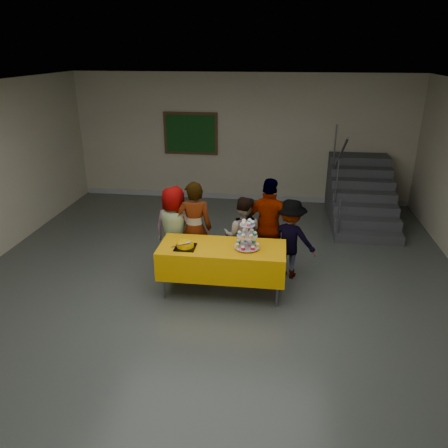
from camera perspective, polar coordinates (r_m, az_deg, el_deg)
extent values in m
plane|color=#4C514C|center=(6.41, -2.19, -11.10)|extent=(10.00, 10.00, 0.00)
cube|color=#B5AE92|center=(10.52, 2.32, 11.06)|extent=(8.00, 0.04, 3.00)
cube|color=silver|center=(5.39, -2.66, 16.65)|extent=(8.00, 10.00, 0.04)
cube|color=#999999|center=(10.87, 2.19, 3.57)|extent=(7.90, 0.03, 0.12)
cylinder|color=#595960|center=(6.56, -7.92, -6.79)|extent=(0.04, 0.04, 0.73)
cylinder|color=#595960|center=(6.35, 7.01, -7.77)|extent=(0.04, 0.04, 0.73)
cylinder|color=#595960|center=(7.05, -6.70, -4.55)|extent=(0.04, 0.04, 0.73)
cylinder|color=#595960|center=(6.86, 7.10, -5.38)|extent=(0.04, 0.04, 0.73)
cube|color=#595960|center=(6.48, -0.23, -3.20)|extent=(1.80, 0.70, 0.02)
cube|color=orange|center=(6.57, -0.23, -4.70)|extent=(1.88, 0.78, 0.44)
cylinder|color=silver|center=(6.42, 3.02, -3.14)|extent=(0.18, 0.18, 0.01)
cylinder|color=silver|center=(6.34, 3.06, -1.46)|extent=(0.02, 0.02, 0.42)
cylinder|color=silver|center=(6.41, 3.02, -2.94)|extent=(0.38, 0.38, 0.01)
cylinder|color=silver|center=(6.34, 3.05, -1.55)|extent=(0.30, 0.30, 0.01)
cylinder|color=silver|center=(6.28, 3.09, -0.13)|extent=(0.22, 0.22, 0.01)
cube|color=black|center=(6.46, -5.06, -3.02)|extent=(0.30, 0.30, 0.02)
cylinder|color=#FFB500|center=(6.44, -5.08, -2.67)|extent=(0.25, 0.25, 0.07)
ellipsoid|color=#FFB500|center=(6.42, -5.09, -2.39)|extent=(0.25, 0.25, 0.05)
ellipsoid|color=white|center=(6.38, -4.76, -2.40)|extent=(0.08, 0.08, 0.02)
cube|color=silver|center=(6.31, -5.52, -2.72)|extent=(0.30, 0.16, 0.04)
imported|color=slate|center=(7.21, -6.49, -0.73)|extent=(0.81, 0.62, 1.46)
imported|color=slate|center=(7.05, -3.89, -0.62)|extent=(0.64, 0.48, 1.58)
imported|color=slate|center=(7.06, 2.46, -1.61)|extent=(0.69, 0.55, 1.35)
imported|color=slate|center=(7.05, 5.96, -0.49)|extent=(1.02, 0.61, 1.64)
imported|color=slate|center=(7.07, 8.61, -1.95)|extent=(0.94, 0.68, 1.32)
cube|color=#424447|center=(8.91, 18.32, -1.67)|extent=(1.30, 0.30, 0.18)
cube|color=#424447|center=(9.15, 18.07, -0.41)|extent=(1.30, 0.30, 0.36)
cube|color=#424447|center=(9.39, 17.85, 0.80)|extent=(1.30, 0.30, 0.54)
cube|color=#424447|center=(9.64, 17.63, 1.94)|extent=(1.30, 0.30, 0.72)
cube|color=#424447|center=(9.89, 17.42, 3.02)|extent=(1.30, 0.30, 0.90)
cube|color=#424447|center=(10.14, 17.22, 4.05)|extent=(1.30, 0.30, 1.08)
cube|color=#424447|center=(10.40, 17.04, 5.03)|extent=(1.30, 0.30, 1.26)
cube|color=#424447|center=(10.68, 16.81, 5.50)|extent=(1.30, 0.30, 1.26)
cylinder|color=#595960|center=(8.63, 14.75, 0.56)|extent=(0.04, 0.04, 0.90)
cylinder|color=#595960|center=(9.21, 14.54, 5.50)|extent=(0.04, 0.04, 0.90)
cylinder|color=#595960|center=(9.95, 14.29, 9.94)|extent=(0.04, 0.04, 0.90)
cylinder|color=#595960|center=(9.15, 14.77, 8.29)|extent=(0.04, 1.85, 1.20)
cube|color=#472B16|center=(10.65, -4.38, 11.70)|extent=(1.30, 0.04, 1.00)
cube|color=#154416|center=(10.63, -4.41, 11.68)|extent=(1.18, 0.02, 0.88)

